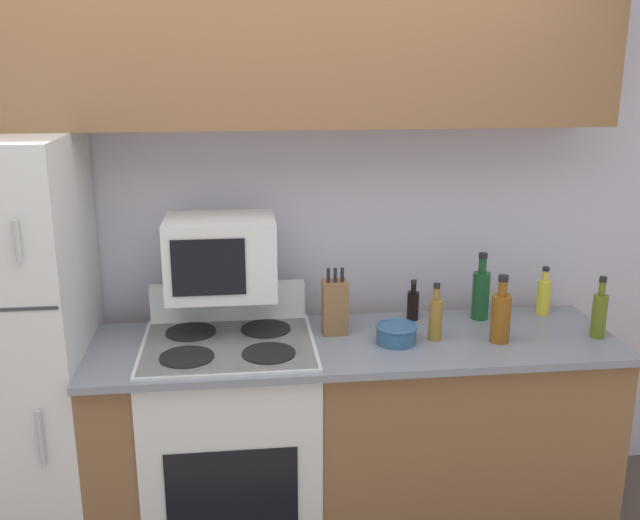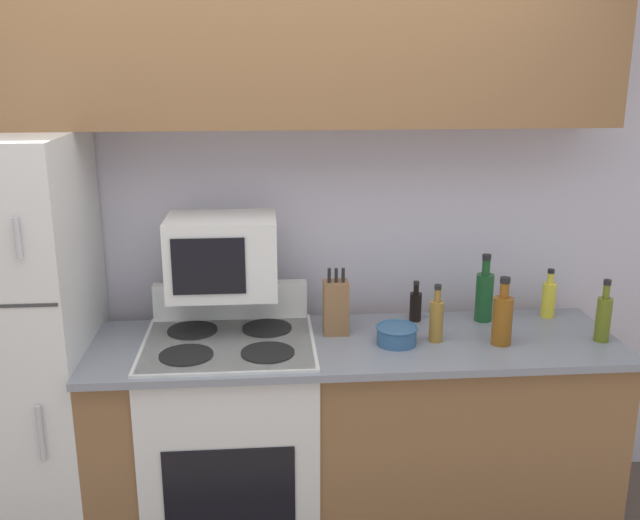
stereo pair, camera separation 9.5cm
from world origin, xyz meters
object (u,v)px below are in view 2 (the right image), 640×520
microwave (222,255)px  bottle_cooking_spray (549,298)px  bowl (397,334)px  bottle_whiskey (502,318)px  stove (232,439)px  bottle_soy_sauce (416,305)px  bottle_olive_oil (603,317)px  bottle_wine_green (484,295)px  refrigerator (11,351)px  knife_block (336,307)px  bottle_vinegar (436,319)px

microwave → bottle_cooking_spray: 1.45m
bowl → bottle_whiskey: (0.42, -0.03, 0.07)m
stove → bottle_soy_sauce: size_ratio=5.95×
bottle_cooking_spray → bottle_whiskey: bearing=-136.6°
bowl → bottle_olive_oil: 0.84m
bottle_wine_green → bottle_cooking_spray: bottle_wine_green is taller
bottle_whiskey → bottle_olive_oil: 0.42m
bowl → stove: bearing=175.9°
bowl → bottle_cooking_spray: size_ratio=0.78×
bottle_soy_sauce → bottle_whiskey: bearing=-45.2°
microwave → bottle_wine_green: microwave is taller
refrigerator → bottle_cooking_spray: size_ratio=7.91×
bowl → bottle_cooking_spray: bearing=19.6°
bottle_cooking_spray → knife_block: bearing=-172.9°
microwave → bottle_vinegar: bearing=-10.4°
bottle_olive_oil → bottle_soy_sauce: size_ratio=1.44×
bowl → bottle_wine_green: bearing=28.9°
refrigerator → bottle_wine_green: (1.98, 0.12, 0.15)m
stove → bottle_soy_sauce: bearing=14.6°
knife_block → bottle_wine_green: size_ratio=0.95×
knife_block → bowl: (0.23, -0.14, -0.07)m
bottle_soy_sauce → bottle_vinegar: bottle_vinegar is taller
bottle_soy_sauce → bottle_cooking_spray: bottle_cooking_spray is taller
bowl → bottle_soy_sauce: size_ratio=0.95×
stove → bottle_olive_oil: bearing=-3.1°
bowl → bottle_soy_sauce: 0.29m
bowl → bottle_wine_green: bottle_wine_green is taller
stove → knife_block: knife_block is taller
bottle_vinegar → bottle_cooking_spray: size_ratio=1.09×
refrigerator → bottle_whiskey: (1.97, -0.15, 0.14)m
knife_block → bottle_olive_oil: size_ratio=1.09×
refrigerator → knife_block: size_ratio=6.12×
stove → bottle_olive_oil: 1.60m
refrigerator → bottle_wine_green: refrigerator is taller
bottle_whiskey → bottle_olive_oil: bearing=-0.1°
microwave → bottle_whiskey: (1.11, -0.21, -0.23)m
microwave → bottle_soy_sauce: size_ratio=2.45×
bowl → bottle_whiskey: size_ratio=0.61×
refrigerator → microwave: bearing=4.0°
bottle_olive_oil → bottle_vinegar: (-0.67, 0.05, -0.01)m
bottle_olive_oil → bottle_vinegar: size_ratio=1.08×
bottle_whiskey → bottle_cooking_spray: bearing=43.4°
refrigerator → bowl: (1.55, -0.12, 0.07)m
bottle_wine_green → bottle_cooking_spray: bearing=4.5°
refrigerator → bowl: refrigerator is taller
refrigerator → bottle_whiskey: 1.98m
bottle_olive_oil → refrigerator: bearing=176.4°
bottle_vinegar → bottle_cooking_spray: bottle_vinegar is taller
bottle_wine_green → bottle_vinegar: bearing=-140.4°
knife_block → bottle_vinegar: bearing=-17.1°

